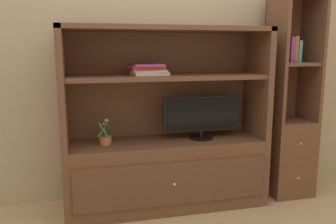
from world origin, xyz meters
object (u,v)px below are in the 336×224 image
(media_console, at_px, (166,152))
(tv_monitor, at_px, (202,116))
(potted_plant, at_px, (106,139))
(upright_book_row, at_px, (289,50))
(bookshelf_tall, at_px, (289,127))
(magazine_stack, at_px, (148,69))

(media_console, bearing_deg, tv_monitor, -3.36)
(potted_plant, relative_size, upright_book_row, 0.92)
(potted_plant, xyz_separation_m, bookshelf_tall, (1.65, 0.01, 0.01))
(bookshelf_tall, distance_m, upright_book_row, 0.70)
(media_console, relative_size, magazine_stack, 5.48)
(media_console, xyz_separation_m, magazine_stack, (-0.15, -0.00, 0.69))
(upright_book_row, bearing_deg, media_console, 179.61)
(media_console, relative_size, bookshelf_tall, 0.92)
(magazine_stack, distance_m, bookshelf_tall, 1.41)
(media_console, height_order, bookshelf_tall, bookshelf_tall)
(tv_monitor, height_order, magazine_stack, magazine_stack)
(tv_monitor, bearing_deg, potted_plant, 179.24)
(tv_monitor, xyz_separation_m, bookshelf_tall, (0.85, 0.02, -0.15))
(media_console, bearing_deg, bookshelf_tall, 0.07)
(potted_plant, bearing_deg, media_console, 0.80)
(potted_plant, bearing_deg, tv_monitor, -0.76)
(potted_plant, height_order, bookshelf_tall, bookshelf_tall)
(media_console, bearing_deg, upright_book_row, -0.39)
(potted_plant, distance_m, bookshelf_tall, 1.65)
(magazine_stack, xyz_separation_m, upright_book_row, (1.25, -0.00, 0.15))
(media_console, height_order, tv_monitor, media_console)
(upright_book_row, bearing_deg, tv_monitor, -179.26)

